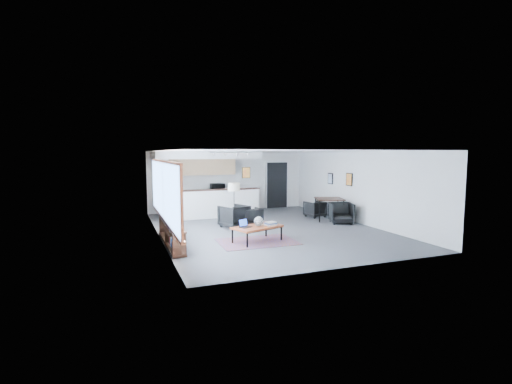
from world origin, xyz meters
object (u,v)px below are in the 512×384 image
object	(u,v)px
coffee_table	(257,227)
dining_chair_far	(315,210)
ceramic_pot	(259,221)
armchair_right	(251,216)
dining_chair_near	(341,214)
dining_table	(329,200)
microwave	(218,186)
floor_lamp	(234,188)
book_stack	(271,223)
laptop	(244,225)
armchair_left	(234,215)

from	to	relation	value
coffee_table	dining_chair_far	size ratio (longest dim) A/B	2.65
ceramic_pot	armchair_right	bearing A→B (deg)	75.53
ceramic_pot	dining_chair_near	world-z (taller)	ceramic_pot
dining_table	microwave	bearing A→B (deg)	134.80
dining_table	dining_chair_near	xyz separation A→B (m)	(0.06, -0.72, -0.41)
coffee_table	floor_lamp	xyz separation A→B (m)	(0.15, 2.70, 0.87)
ceramic_pot	book_stack	xyz separation A→B (m)	(0.37, 0.01, -0.09)
laptop	microwave	size ratio (longest dim) A/B	0.70
coffee_table	ceramic_pot	xyz separation A→B (m)	(0.04, -0.01, 0.17)
floor_lamp	dining_chair_near	bearing A→B (deg)	-17.30
armchair_right	book_stack	bearing A→B (deg)	80.42
ceramic_pot	armchair_right	distance (m)	2.38
ceramic_pot	floor_lamp	xyz separation A→B (m)	(0.11, 2.71, 0.69)
dining_chair_near	dining_chair_far	world-z (taller)	dining_chair_near
dining_table	dining_chair_far	xyz separation A→B (m)	(-0.15, 0.79, -0.46)
coffee_table	floor_lamp	distance (m)	2.84
armchair_right	microwave	world-z (taller)	microwave
dining_chair_near	microwave	bearing A→B (deg)	150.54
ceramic_pot	book_stack	world-z (taller)	ceramic_pot
coffee_table	armchair_right	bearing A→B (deg)	53.68
dining_chair_far	microwave	distance (m)	4.29
armchair_left	armchair_right	world-z (taller)	armchair_left
dining_chair_near	microwave	world-z (taller)	microwave
armchair_right	microwave	size ratio (longest dim) A/B	1.27
laptop	floor_lamp	bearing A→B (deg)	55.69
coffee_table	floor_lamp	world-z (taller)	floor_lamp
laptop	dining_chair_far	bearing A→B (deg)	14.35
armchair_right	floor_lamp	bearing A→B (deg)	-45.01
book_stack	dining_chair_far	bearing A→B (deg)	43.56
coffee_table	microwave	size ratio (longest dim) A/B	2.90
armchair_right	dining_chair_near	bearing A→B (deg)	163.10
ceramic_pot	book_stack	distance (m)	0.38
armchair_right	dining_chair_far	world-z (taller)	armchair_right
book_stack	armchair_right	world-z (taller)	armchair_right
dining_chair_near	laptop	bearing A→B (deg)	-139.20
dining_chair_near	book_stack	bearing A→B (deg)	-135.01
laptop	armchair_right	xyz separation A→B (m)	(1.02, 2.28, -0.18)
book_stack	dining_table	xyz separation A→B (m)	(3.36, 2.27, 0.26)
book_stack	microwave	size ratio (longest dim) A/B	0.70
laptop	armchair_left	xyz separation A→B (m)	(0.39, 2.23, -0.10)
coffee_table	armchair_left	bearing A→B (deg)	69.06
armchair_left	armchair_right	distance (m)	0.63
armchair_right	dining_chair_far	bearing A→B (deg)	-169.45
armchair_left	microwave	distance (m)	3.56
laptop	ceramic_pot	size ratio (longest dim) A/B	1.39
book_stack	dining_chair_far	size ratio (longest dim) A/B	0.64
microwave	coffee_table	bearing A→B (deg)	-102.25
dining_table	dining_chair_far	distance (m)	0.93
floor_lamp	armchair_left	bearing A→B (deg)	-107.90
armchair_right	dining_table	distance (m)	3.17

